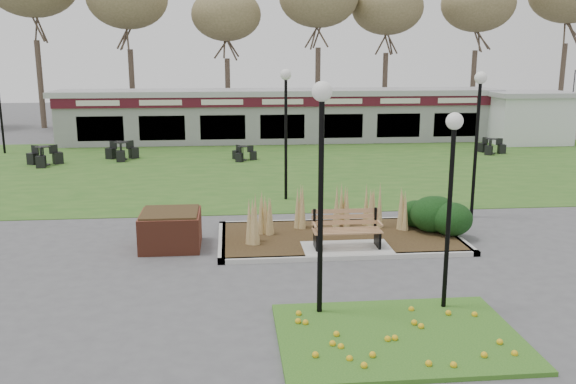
{
  "coord_description": "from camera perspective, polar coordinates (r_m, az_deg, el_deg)",
  "views": [
    {
      "loc": [
        -2.85,
        -14.15,
        4.85
      ],
      "look_at": [
        -1.29,
        2.0,
        1.16
      ],
      "focal_mm": 38.0,
      "sensor_mm": 36.0,
      "label": 1
    }
  ],
  "objects": [
    {
      "name": "service_hut",
      "position": [
        36.23,
        21.49,
        6.56
      ],
      "size": [
        4.4,
        3.4,
        2.83
      ],
      "color": "silver",
      "rests_on": "ground"
    },
    {
      "name": "bistro_set_b",
      "position": [
        29.48,
        -15.29,
        3.48
      ],
      "size": [
        1.55,
        1.41,
        0.82
      ],
      "color": "black",
      "rests_on": "ground"
    },
    {
      "name": "lawn",
      "position": [
        26.75,
        0.7,
        2.4
      ],
      "size": [
        34.0,
        16.0,
        0.02
      ],
      "primitive_type": "cube",
      "color": "#2C5E1D",
      "rests_on": "ground"
    },
    {
      "name": "lamp_post_mid_left",
      "position": [
        20.2,
        -0.2,
        8.1
      ],
      "size": [
        0.36,
        0.36,
        4.37
      ],
      "color": "black",
      "rests_on": "ground"
    },
    {
      "name": "park_bench",
      "position": [
        15.28,
        5.48,
        -3.42
      ],
      "size": [
        1.7,
        0.66,
        0.93
      ],
      "color": "olive",
      "rests_on": "ground"
    },
    {
      "name": "lamp_post_near_right",
      "position": [
        11.58,
        15.07,
        2.1
      ],
      "size": [
        0.32,
        0.32,
        3.82
      ],
      "color": "black",
      "rests_on": "ground"
    },
    {
      "name": "food_pavilion",
      "position": [
        34.4,
        -0.74,
        7.2
      ],
      "size": [
        24.6,
        3.4,
        2.9
      ],
      "color": "gray",
      "rests_on": "ground"
    },
    {
      "name": "planting_bed",
      "position": [
        16.66,
        9.06,
        -2.96
      ],
      "size": [
        6.75,
        3.4,
        1.27
      ],
      "color": "#331F14",
      "rests_on": "ground"
    },
    {
      "name": "lamp_post_mid_right",
      "position": [
        18.8,
        17.39,
        7.12
      ],
      "size": [
        0.36,
        0.36,
        4.35
      ],
      "color": "black",
      "rests_on": "ground"
    },
    {
      "name": "bistro_set_a",
      "position": [
        29.06,
        -21.87,
        2.89
      ],
      "size": [
        1.58,
        1.43,
        0.84
      ],
      "color": "black",
      "rests_on": "ground"
    },
    {
      "name": "brick_planter",
      "position": [
        15.84,
        -10.92,
        -3.44
      ],
      "size": [
        1.5,
        1.5,
        0.95
      ],
      "color": "brown",
      "rests_on": "ground"
    },
    {
      "name": "flower_bed",
      "position": [
        11.05,
        10.28,
        -13.02
      ],
      "size": [
        4.2,
        3.0,
        0.16
      ],
      "color": "#28601B",
      "rests_on": "ground"
    },
    {
      "name": "bistro_set_d",
      "position": [
        31.82,
        18.45,
        3.88
      ],
      "size": [
        1.25,
        1.38,
        0.73
      ],
      "color": "black",
      "rests_on": "ground"
    },
    {
      "name": "car_black",
      "position": [
        40.5,
        -15.99,
        6.62
      ],
      "size": [
        5.11,
        2.34,
        1.62
      ],
      "primitive_type": "imported",
      "rotation": [
        0.0,
        0.0,
        1.7
      ],
      "color": "black",
      "rests_on": "ground"
    },
    {
      "name": "ground",
      "position": [
        15.23,
        5.61,
        -5.81
      ],
      "size": [
        100.0,
        100.0,
        0.0
      ],
      "primitive_type": "plane",
      "color": "#515154",
      "rests_on": "ground"
    },
    {
      "name": "lamp_post_near_left",
      "position": [
        10.9,
        3.14,
        4.08
      ],
      "size": [
        0.36,
        0.36,
        4.39
      ],
      "color": "black",
      "rests_on": "ground"
    },
    {
      "name": "patio_umbrella",
      "position": [
        37.39,
        24.98,
        7.0
      ],
      "size": [
        2.43,
        2.47,
        2.87
      ],
      "color": "black",
      "rests_on": "ground"
    },
    {
      "name": "bistro_set_c",
      "position": [
        28.34,
        -4.23,
        3.43
      ],
      "size": [
        1.14,
        1.22,
        0.65
      ],
      "color": "black",
      "rests_on": "ground"
    }
  ]
}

